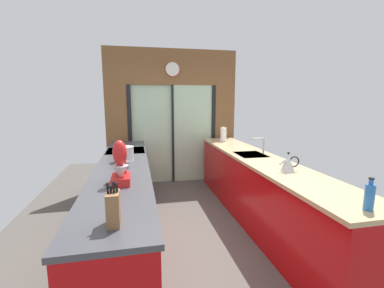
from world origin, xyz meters
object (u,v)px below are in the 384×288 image
knife_block (113,208)px  kettle (288,163)px  stand_mixer (120,167)px  paper_towel_roll (223,135)px  soap_bottle (369,196)px  mixing_bowl (124,164)px  stock_pot (125,154)px  oven_range (127,179)px

knife_block → kettle: size_ratio=1.15×
stand_mixer → paper_towel_roll: bearing=51.6°
soap_bottle → mixing_bowl: bearing=138.0°
knife_block → stock_pot: 1.77m
stand_mixer → paper_towel_roll: 2.86m
oven_range → stand_mixer: (0.02, -1.71, 0.63)m
mixing_bowl → stock_pot: (0.00, 0.31, 0.06)m
oven_range → stand_mixer: bearing=-89.4°
oven_range → knife_block: bearing=-89.6°
knife_block → paper_towel_roll: 3.57m
knife_block → soap_bottle: bearing=-4.6°
mixing_bowl → oven_range: bearing=91.0°
stand_mixer → stock_pot: (-0.00, 0.92, -0.06)m
stock_pot → paper_towel_roll: (1.78, 1.32, 0.03)m
soap_bottle → stock_pot: bearing=132.9°
knife_block → mixing_bowl: bearing=90.0°
oven_range → stock_pot: size_ratio=3.97×
oven_range → paper_towel_roll: (1.80, 0.54, 0.59)m
oven_range → mixing_bowl: size_ratio=5.51×
mixing_bowl → paper_towel_roll: size_ratio=0.58×
stand_mixer → oven_range: bearing=90.6°
stock_pot → kettle: (1.78, -0.87, 0.00)m
stand_mixer → mixing_bowl: bearing=90.0°
mixing_bowl → paper_towel_roll: bearing=42.5°
mixing_bowl → stock_pot: bearing=90.0°
oven_range → kettle: (1.80, -1.66, 0.56)m
oven_range → soap_bottle: 3.29m
knife_block → kettle: 2.00m
stand_mixer → kettle: size_ratio=1.68×
knife_block → stock_pot: (-0.00, 1.77, -0.01)m
knife_block → paper_towel_roll: size_ratio=1.00×
paper_towel_roll → stand_mixer: bearing=-128.4°
soap_bottle → oven_range: bearing=123.7°
stock_pot → kettle: 1.98m
stand_mixer → stock_pot: 0.92m
mixing_bowl → knife_block: 1.46m
stock_pot → stand_mixer: bearing=-90.0°
oven_range → mixing_bowl: 1.20m
kettle → mixing_bowl: bearing=162.5°
stock_pot → kettle: size_ratio=0.93×
stock_pot → soap_bottle: (1.78, -1.91, 0.00)m
stand_mixer → soap_bottle: 2.04m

